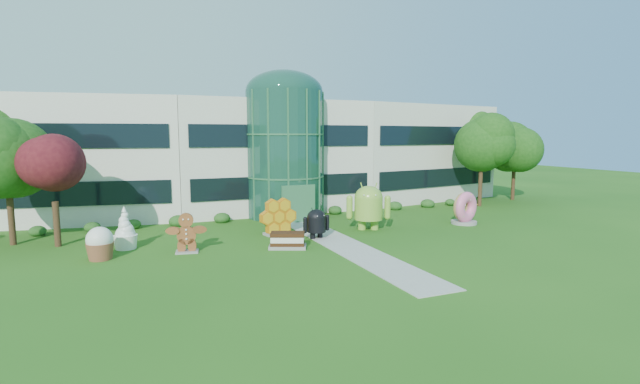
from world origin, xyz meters
name	(u,v)px	position (x,y,z in m)	size (l,w,h in m)	color
ground	(354,250)	(0.00, 0.00, 0.00)	(140.00, 140.00, 0.00)	#215114
building	(264,155)	(0.00, 18.00, 4.65)	(46.00, 15.00, 9.30)	beige
atrium	(285,155)	(0.00, 12.00, 4.90)	(6.00, 6.00, 9.80)	#194738
walkway	(339,242)	(0.00, 2.00, 0.02)	(2.40, 20.00, 0.04)	#9E9E93
tree_red	(55,196)	(-15.50, 7.50, 3.00)	(4.00, 4.00, 6.00)	#3F0C14
trees_backdrop	(281,163)	(0.00, 13.00, 4.20)	(52.00, 8.00, 8.40)	#174411
android_green	(369,204)	(3.52, 4.70, 1.78)	(3.14, 2.09, 3.56)	#7FAF38
android_black	(316,221)	(-0.83, 3.50, 1.09)	(1.92, 1.29, 2.18)	black
donut	(464,208)	(10.96, 3.76, 1.20)	(2.31, 1.11, 2.40)	#E85887
gingerbread	(186,233)	(-8.75, 3.12, 1.12)	(2.42, 0.93, 2.24)	brown
ice_cream_sandwich	(288,240)	(-3.31, 1.85, 0.47)	(2.11, 1.06, 0.94)	black
honeycomb	(278,218)	(-2.65, 5.61, 1.07)	(2.73, 0.97, 2.14)	gold
froyo	(125,228)	(-11.86, 5.34, 1.21)	(1.41, 1.41, 2.41)	white
cupcake	(100,243)	(-13.09, 3.40, 0.87)	(1.45, 1.45, 1.75)	white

